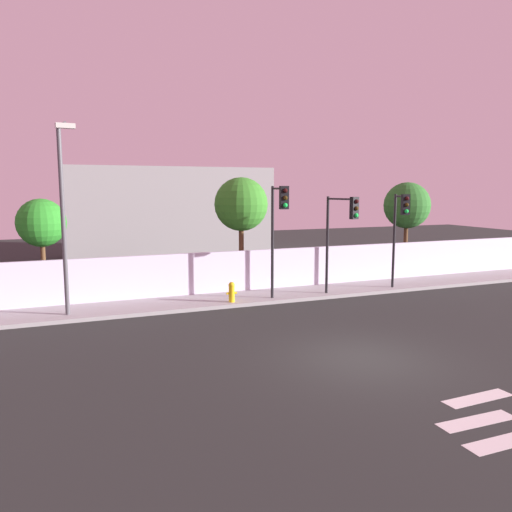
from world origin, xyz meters
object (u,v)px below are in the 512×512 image
traffic_light_left (400,220)px  roadside_tree_midright (407,206)px  street_lamp_curbside (63,206)px  fire_hydrant (232,291)px  roadside_tree_leftmost (41,223)px  traffic_light_right (342,223)px  traffic_light_center (279,218)px  roadside_tree_midleft (241,205)px

traffic_light_left → roadside_tree_midright: size_ratio=0.86×
street_lamp_curbside → roadside_tree_midright: bearing=9.9°
roadside_tree_midright → fire_hydrant: bearing=-164.2°
roadside_tree_leftmost → roadside_tree_midright: 18.03m
traffic_light_left → roadside_tree_midright: bearing=48.2°
traffic_light_left → traffic_light_right: traffic_light_left is taller
traffic_light_center → roadside_tree_midright: size_ratio=0.93×
traffic_light_right → street_lamp_curbside: street_lamp_curbside is taller
traffic_light_left → roadside_tree_midright: roadside_tree_midright is taller
traffic_light_right → roadside_tree_midright: roadside_tree_midright is taller
traffic_light_right → roadside_tree_leftmost: traffic_light_right is taller
traffic_light_left → roadside_tree_leftmost: bearing=166.8°
roadside_tree_leftmost → street_lamp_curbside: bearing=-75.1°
traffic_light_left → fire_hydrant: bearing=177.3°
fire_hydrant → roadside_tree_midright: (11.02, 3.12, 3.19)m
roadside_tree_leftmost → roadside_tree_midright: (18.02, 0.00, 0.47)m
fire_hydrant → roadside_tree_midright: bearing=15.8°
traffic_light_center → roadside_tree_leftmost: 9.56m
roadside_tree_leftmost → traffic_light_center: bearing=-22.5°
traffic_light_center → traffic_light_right: size_ratio=1.10×
traffic_light_left → traffic_light_center: bearing=-178.4°
fire_hydrant → street_lamp_curbside: bearing=179.1°
roadside_tree_midleft → roadside_tree_midright: size_ratio=1.04×
fire_hydrant → roadside_tree_midleft: roadside_tree_midleft is taller
traffic_light_left → traffic_light_center: 6.09m
street_lamp_curbside → traffic_light_center: bearing=-4.6°
roadside_tree_leftmost → roadside_tree_midleft: (8.58, 0.00, 0.64)m
roadside_tree_midright → roadside_tree_midleft: bearing=180.0°
traffic_light_right → fire_hydrant: bearing=170.9°
traffic_light_center → traffic_light_right: 2.85m
traffic_light_center → fire_hydrant: (-1.82, 0.54, -2.96)m
traffic_light_right → roadside_tree_leftmost: bearing=161.7°
traffic_light_center → roadside_tree_leftmost: traffic_light_center is taller
traffic_light_left → traffic_light_center: traffic_light_center is taller
roadside_tree_midleft → roadside_tree_midright: (9.44, 0.00, -0.17)m
traffic_light_left → roadside_tree_midright: (3.11, 3.49, 0.49)m
traffic_light_left → street_lamp_curbside: (-14.10, 0.47, 0.80)m
traffic_light_left → roadside_tree_midleft: roadside_tree_midleft is taller
fire_hydrant → roadside_tree_midright: roadside_tree_midright is taller
fire_hydrant → roadside_tree_leftmost: bearing=156.0°
roadside_tree_leftmost → roadside_tree_midright: size_ratio=0.86×
traffic_light_left → fire_hydrant: traffic_light_left is taller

